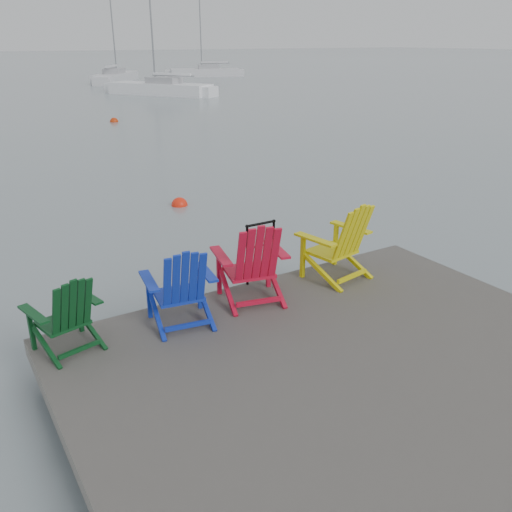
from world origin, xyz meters
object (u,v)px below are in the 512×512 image
buoy_c (114,122)px  chair_yellow (340,241)px  sailboat_mid (116,78)px  buoy_a (180,205)px  sailboat_near (160,90)px  chair_green (66,313)px  chair_blue (181,286)px  chair_red (252,262)px  handrail (261,246)px  sailboat_far (206,73)px

buoy_c → chair_yellow: bearing=-99.0°
sailboat_mid → buoy_a: sailboat_mid is taller
buoy_a → sailboat_near: bearing=68.7°
chair_green → chair_blue: size_ratio=0.89×
chair_blue → buoy_a: (2.74, 6.33, -1.03)m
chair_red → chair_green: bearing=-167.7°
chair_green → buoy_c: 22.29m
chair_yellow → sailboat_near: size_ratio=0.11×
handrail → chair_blue: size_ratio=0.86×
handrail → sailboat_mid: (12.83, 46.41, -0.69)m
chair_yellow → buoy_a: size_ratio=2.92×
chair_blue → sailboat_far: bearing=72.0°
chair_blue → buoy_a: bearing=75.4°
chair_yellow → sailboat_near: (10.60, 32.95, -0.73)m
chair_red → sailboat_far: (24.04, 49.62, -0.72)m
chair_red → buoy_c: size_ratio=2.80×
sailboat_near → sailboat_far: sailboat_near is taller
handrail → chair_green: chair_green is taller
chair_green → sailboat_mid: (15.65, 46.87, -0.61)m
sailboat_far → chair_red: bearing=175.0°
chair_yellow → handrail: bearing=143.9°
sailboat_near → sailboat_far: bearing=21.0°
buoy_c → sailboat_mid: bearing=71.9°
sailboat_mid → chair_yellow: bearing=-69.7°
buoy_c → chair_red: bearing=-102.8°
chair_red → sailboat_mid: bearing=87.2°
chair_blue → sailboat_mid: (14.33, 47.00, -0.67)m
chair_yellow → sailboat_mid: size_ratio=0.10×
handrail → buoy_c: bearing=78.0°
chair_blue → sailboat_mid: 49.14m
buoy_c → handrail: bearing=-102.0°
chair_yellow → sailboat_mid: (11.80, 46.91, -0.73)m
sailboat_near → sailboat_mid: (1.19, 13.95, -0.00)m
sailboat_near → chair_yellow: bearing=-141.2°
chair_green → chair_blue: bearing=-18.8°
handrail → sailboat_near: bearing=70.3°
chair_green → sailboat_far: (26.43, 49.60, -0.61)m
sailboat_near → sailboat_far: (11.97, 16.68, 0.00)m
chair_blue → buoy_c: 22.02m
buoy_a → buoy_c: bearing=78.1°
chair_yellow → buoy_a: 6.33m
handrail → buoy_a: handrail is taller
sailboat_far → buoy_c: (-19.23, -28.52, -0.36)m
chair_yellow → buoy_c: (3.34, 21.10, -1.08)m
handrail → chair_red: chair_red is taller
handrail → buoy_a: 5.96m
chair_red → sailboat_mid: 48.75m
chair_green → buoy_a: chair_green is taller
chair_green → buoy_a: 7.48m
chair_blue → chair_green: bearing=-176.6°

